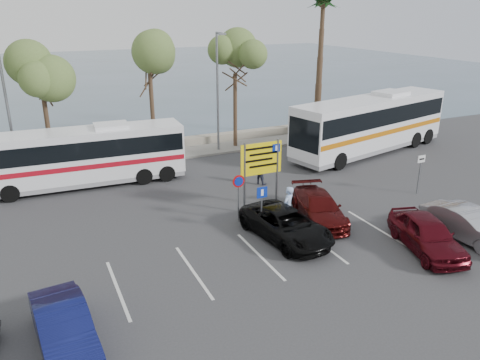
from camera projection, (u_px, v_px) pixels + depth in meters
name	position (u px, v px, depth m)	size (l,w,h in m)	color
ground	(274.00, 240.00, 20.59)	(120.00, 120.00, 0.00)	#343437
kerb_strip	(176.00, 154.00, 32.48)	(44.00, 2.40, 0.15)	gray
seawall	(168.00, 144.00, 34.10)	(48.00, 0.80, 0.60)	gray
sea	(85.00, 75.00, 71.65)	(140.00, 140.00, 0.00)	#3C5560
tree_left	(40.00, 74.00, 27.27)	(3.20, 3.20, 7.20)	#382619
tree_mid	(149.00, 58.00, 29.61)	(3.20, 3.20, 8.00)	#382619
tree_right	(235.00, 61.00, 32.16)	(3.20, 3.20, 7.40)	#382619
palm_tree	(323.00, 4.00, 33.65)	(4.80, 4.80, 11.20)	#382619
street_lamp_left	(6.00, 102.00, 26.55)	(0.45, 1.15, 8.01)	slate
street_lamp_right	(218.00, 87.00, 31.70)	(0.45, 1.15, 8.01)	slate
direction_sign	(261.00, 164.00, 22.87)	(2.20, 0.12, 3.60)	slate
sign_no_stop	(239.00, 191.00, 21.84)	(0.60, 0.08, 2.35)	slate
sign_parking	(262.00, 203.00, 20.68)	(0.50, 0.07, 2.25)	slate
sign_taxi	(420.00, 169.00, 25.25)	(0.50, 0.07, 2.20)	slate
lane_markings	(261.00, 255.00, 19.29)	(12.02, 4.20, 0.01)	silver
coach_bus_left	(84.00, 159.00, 26.40)	(11.26, 2.95, 3.48)	white
coach_bus_right	(371.00, 126.00, 32.52)	(13.49, 5.69, 4.11)	white
car_blue	(64.00, 328.00, 13.81)	(1.46, 4.20, 1.38)	#10154C
car_maroon	(319.00, 208.00, 22.28)	(1.84, 4.52, 1.31)	#450B0B
car_red	(427.00, 234.00, 19.47)	(1.76, 4.37, 1.49)	#4C0A13
suv_black	(286.00, 225.00, 20.48)	(2.23, 4.83, 1.34)	black
car_silver_b	(468.00, 224.00, 20.43)	(1.49, 4.28, 1.41)	gray
pedestrian_near	(288.00, 207.00, 21.55)	(0.72, 0.47, 1.97)	#9BB5E2
pedestrian_far	(261.00, 170.00, 26.91)	(0.79, 0.61, 1.62)	#2D3044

